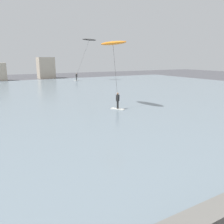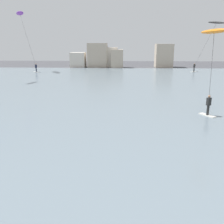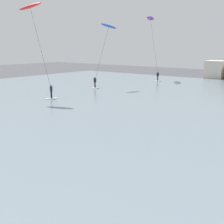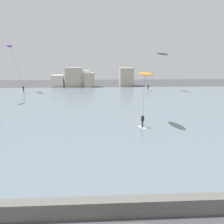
# 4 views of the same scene
# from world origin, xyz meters

# --- Properties ---
(seawall_barrier) EXTENTS (60.00, 0.70, 0.99)m
(seawall_barrier) POSITION_xyz_m (0.00, 4.44, 0.49)
(seawall_barrier) COLOR #66635E
(seawall_barrier) RESTS_ON ground
(water_bay) EXTENTS (84.00, 52.00, 0.10)m
(water_bay) POSITION_xyz_m (0.00, 31.14, 0.05)
(water_bay) COLOR slate
(water_bay) RESTS_ON ground
(far_shore_buildings) EXTENTS (23.56, 5.29, 5.50)m
(far_shore_buildings) POSITION_xyz_m (-1.81, 59.68, 2.42)
(far_shore_buildings) COLOR beige
(far_shore_buildings) RESTS_ON ground
(kitesurfer_purple) EXTENTS (5.06, 4.32, 11.20)m
(kitesurfer_purple) POSITION_xyz_m (-19.96, 50.03, 10.27)
(kitesurfer_purple) COLOR silver
(kitesurfer_purple) RESTS_ON water_bay
(kitesurfer_orange) EXTENTS (1.94, 4.44, 6.64)m
(kitesurfer_orange) POSITION_xyz_m (6.60, 21.44, 6.11)
(kitesurfer_orange) COLOR silver
(kitesurfer_orange) RESTS_ON water_bay
(kitesurfer_black) EXTENTS (5.41, 4.13, 9.44)m
(kitesurfer_black) POSITION_xyz_m (16.28, 49.93, 8.62)
(kitesurfer_black) COLOR silver
(kitesurfer_black) RESTS_ON water_bay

